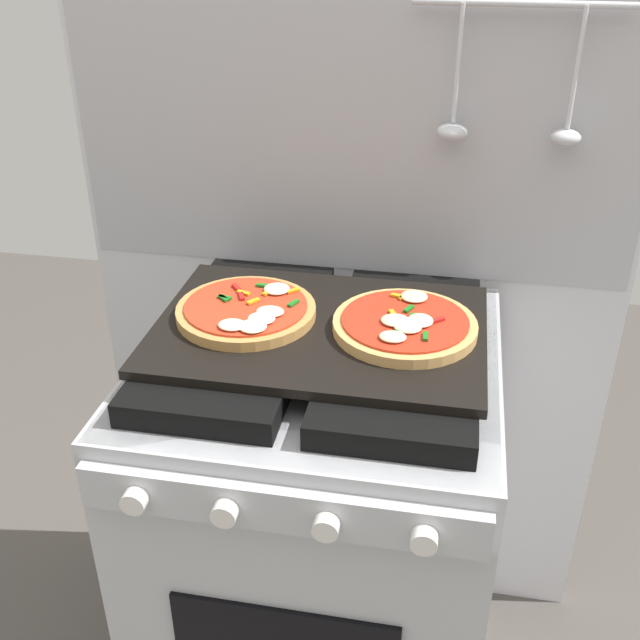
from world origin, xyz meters
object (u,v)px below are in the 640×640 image
Objects in this scene: baking_tray at (320,330)px; pizza_right at (405,325)px; pizza_left at (247,311)px; stove at (320,534)px.

baking_tray is 0.14m from pizza_right.
stove is at bearing -3.21° from pizza_left.
baking_tray is at bearing -2.46° from pizza_left.
pizza_right is (0.14, 0.01, 0.48)m from stove.
pizza_left is (-0.12, 0.01, 0.48)m from stove.
stove is 0.50m from pizza_right.
pizza_right is at bearing 3.46° from stove.
stove is 0.49m from pizza_left.
pizza_left is (-0.12, 0.01, 0.02)m from baking_tray.
pizza_right is at bearing 2.78° from baking_tray.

